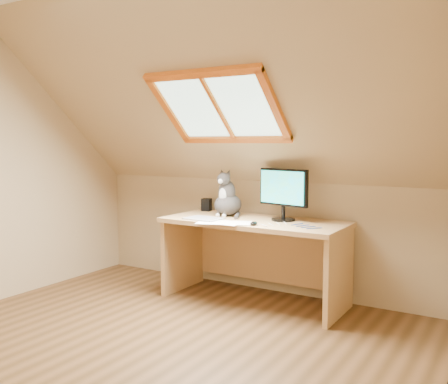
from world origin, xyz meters
The scene contains 10 objects.
ground centered at (0.00, 0.00, 0.00)m, with size 3.50×3.50×0.00m, color brown.
room_shell centered at (0.00, -0.09, 1.43)m, with size 3.52×3.52×2.41m.
desk centered at (0.14, 1.45, 0.48)m, with size 1.54×0.67×0.70m.
monitor centered at (0.36, 1.46, 0.95)m, with size 0.46×0.20×0.43m.
cat centered at (-0.17, 1.46, 0.85)m, with size 0.25×0.29×0.42m.
desk_speaker centered at (-0.50, 1.63, 0.76)m, with size 0.08×0.08×0.12m, color black.
graphics_tablet centered at (-0.23, 1.17, 0.71)m, with size 0.30×0.22×0.01m, color #B2B2B7.
mouse centered at (0.26, 1.13, 0.72)m, with size 0.05×0.09×0.03m, color black.
papers centered at (0.01, 1.12, 0.71)m, with size 0.35×0.30×0.01m.
cables centered at (0.54, 1.26, 0.71)m, with size 0.51×0.26×0.01m.
Camera 1 is at (2.07, -2.29, 1.35)m, focal length 40.00 mm.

